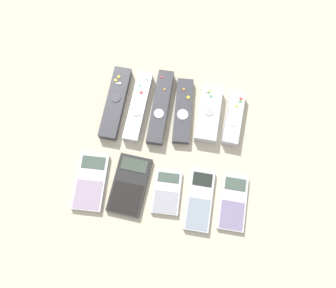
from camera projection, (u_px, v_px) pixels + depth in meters
name	position (u px, v px, depth m)	size (l,w,h in m)	color
ground_plane	(166.00, 156.00, 0.88)	(3.00, 3.00, 0.00)	#B2A88E
remote_0	(116.00, 103.00, 0.91)	(0.05, 0.21, 0.03)	#333338
remote_1	(138.00, 106.00, 0.91)	(0.05, 0.20, 0.02)	silver
remote_2	(160.00, 107.00, 0.91)	(0.04, 0.22, 0.03)	#333338
remote_3	(183.00, 111.00, 0.91)	(0.06, 0.19, 0.02)	#333338
remote_4	(209.00, 114.00, 0.90)	(0.06, 0.16, 0.03)	#B7B7BC
remote_5	(234.00, 118.00, 0.90)	(0.05, 0.15, 0.03)	#B7B7BC
calculator_0	(91.00, 182.00, 0.85)	(0.08, 0.15, 0.01)	#B2B2B7
calculator_1	(130.00, 185.00, 0.85)	(0.10, 0.16, 0.01)	black
calculator_2	(167.00, 192.00, 0.85)	(0.07, 0.11, 0.01)	#B2B2B7
calculator_3	(200.00, 200.00, 0.84)	(0.06, 0.16, 0.01)	#B2B2B7
calculator_4	(233.00, 203.00, 0.84)	(0.07, 0.14, 0.01)	#B2B2B7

